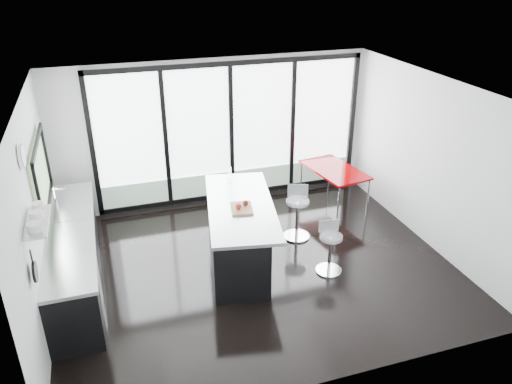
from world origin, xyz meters
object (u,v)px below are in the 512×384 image
object	(u,v)px
island	(236,232)
red_table	(333,186)
bar_stool_near	(330,254)
bar_stool_far	(297,219)

from	to	relation	value
island	red_table	distance (m)	2.68
bar_stool_near	red_table	bearing A→B (deg)	70.39
red_table	island	bearing A→B (deg)	-150.92
island	bar_stool_near	size ratio (longest dim) A/B	3.93
red_table	bar_stool_far	bearing A→B (deg)	-139.83
island	bar_stool_near	xyz separation A→B (m)	(1.26, -0.80, -0.17)
island	bar_stool_far	size ratio (longest dim) A/B	3.51
island	red_table	xyz separation A→B (m)	(2.34, 1.30, -0.13)
bar_stool_far	bar_stool_near	bearing A→B (deg)	-64.17
island	bar_stool_far	bearing A→B (deg)	15.17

